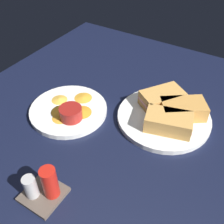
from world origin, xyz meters
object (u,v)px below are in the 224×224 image
spoon_by_dark_ramekin (166,113)px  sandwich_half_near (168,122)px  sandwich_half_extra (162,98)px  ramekin_dark_sauce (164,97)px  plate_chips_companion (69,110)px  sandwich_half_far (183,109)px  spoon_by_gravy_ramekin (72,118)px  ramekin_light_gravy (71,113)px  plate_sandwich_main (164,117)px  condiment_caddy (44,188)px

spoon_by_dark_ramekin → sandwich_half_near: bearing=117.7°
sandwich_half_extra → ramekin_dark_sauce: 1.38cm
plate_chips_companion → sandwich_half_far: bearing=-153.7°
sandwich_half_near → sandwich_half_far: (-1.54, -7.45, 0.00)cm
spoon_by_gravy_ramekin → ramekin_light_gravy: bearing=-20.9°
sandwich_half_extra → sandwich_half_near: bearing=123.4°
sandwich_half_near → spoon_by_gravy_ramekin: (25.97, 11.24, -2.04)cm
sandwich_half_extra → spoon_by_gravy_ramekin: bearing=45.2°
sandwich_half_far → plate_chips_companion: sandwich_half_far is taller
ramekin_light_gravy → spoon_by_gravy_ramekin: 1.71cm
ramekin_light_gravy → sandwich_half_extra: bearing=-135.4°
plate_sandwich_main → ramekin_dark_sauce: 7.00cm
spoon_by_dark_ramekin → sandwich_half_extra: bearing=-49.4°
sandwich_half_near → ramekin_dark_sauce: size_ratio=2.05×
spoon_by_dark_ramekin → condiment_caddy: (13.04, 39.61, 1.44)cm
sandwich_half_far → spoon_by_gravy_ramekin: size_ratio=1.74×
spoon_by_dark_ramekin → spoon_by_gravy_ramekin: size_ratio=1.08×
sandwich_half_extra → spoon_by_dark_ramekin: size_ratio=1.61×
plate_sandwich_main → sandwich_half_near: (-2.96, 4.49, 3.20)cm
plate_sandwich_main → condiment_caddy: bearing=71.6°
sandwich_half_near → ramekin_dark_sauce: 11.71cm
ramekin_dark_sauce → sandwich_half_near: bearing=118.5°
sandwich_half_extra → sandwich_half_far: bearing=168.4°
plate_sandwich_main → plate_chips_companion: 29.78cm
ramekin_light_gravy → condiment_caddy: size_ratio=0.71×
ramekin_dark_sauce → condiment_caddy: 45.69cm
ramekin_dark_sauce → plate_chips_companion: ramekin_dark_sauce is taller
sandwich_half_far → plate_chips_companion: 35.25cm
ramekin_dark_sauce → ramekin_light_gravy: 29.80cm
ramekin_dark_sauce → spoon_by_dark_ramekin: 5.90cm
ramekin_dark_sauce → spoon_by_dark_ramekin: ramekin_dark_sauce is taller
sandwich_half_extra → ramekin_light_gravy: (20.40, 20.09, -0.37)cm
plate_sandwich_main → ramekin_light_gravy: bearing=33.7°
sandwich_half_extra → plate_chips_companion: sandwich_half_extra is taller
spoon_by_dark_ramekin → condiment_caddy: condiment_caddy is taller
ramekin_dark_sauce → spoon_by_gravy_ramekin: size_ratio=0.83×
plate_sandwich_main → spoon_by_dark_ramekin: 1.47cm
spoon_by_dark_ramekin → plate_chips_companion: (27.12, 13.46, -1.16)cm
sandwich_half_near → ramekin_dark_sauce: sandwich_half_near is taller
sandwich_half_near → sandwich_half_far: 7.60cm
spoon_by_dark_ramekin → condiment_caddy: bearing=71.8°
condiment_caddy → spoon_by_dark_ramekin: bearing=-108.2°
spoon_by_dark_ramekin → ramekin_light_gravy: ramekin_light_gravy is taller
sandwich_half_extra → ramekin_dark_sauce: size_ratio=2.10×
spoon_by_dark_ramekin → plate_chips_companion: 30.30cm
plate_chips_companion → plate_sandwich_main: bearing=-155.0°
sandwich_half_far → sandwich_half_extra: (7.45, -1.54, 0.00)cm
sandwich_half_extra → plate_chips_companion: (24.04, 17.06, -3.20)cm
sandwich_half_near → plate_chips_companion: size_ratio=0.60×
spoon_by_dark_ramekin → plate_chips_companion: size_ratio=0.38×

